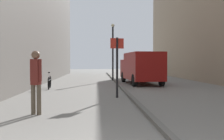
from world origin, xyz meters
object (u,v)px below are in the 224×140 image
at_px(street_sign_post, 117,62).
at_px(bicycle_leaning, 49,82).
at_px(lamp_post, 113,48).
at_px(pedestrian_main_foreground, 36,78).
at_px(delivery_van, 141,67).

distance_m(street_sign_post, bicycle_leaning, 5.41).
distance_m(lamp_post, bicycle_leaning, 7.79).
xyz_separation_m(pedestrian_main_foreground, lamp_post, (3.13, 13.34, 1.64)).
relative_size(pedestrian_main_foreground, lamp_post, 0.39).
height_order(pedestrian_main_foreground, street_sign_post, street_sign_post).
height_order(street_sign_post, lamp_post, lamp_post).
bearing_deg(pedestrian_main_foreground, bicycle_leaning, -63.54).
xyz_separation_m(pedestrian_main_foreground, delivery_van, (4.90, 9.92, 0.11)).
xyz_separation_m(street_sign_post, lamp_post, (0.47, 10.05, 1.18)).
relative_size(pedestrian_main_foreground, street_sign_post, 0.72).
xyz_separation_m(delivery_van, street_sign_post, (-2.24, -6.63, 0.36)).
bearing_deg(pedestrian_main_foreground, lamp_post, -84.46).
bearing_deg(pedestrian_main_foreground, street_sign_post, -110.16).
relative_size(delivery_van, bicycle_leaning, 3.08).
distance_m(delivery_van, bicycle_leaning, 6.55).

